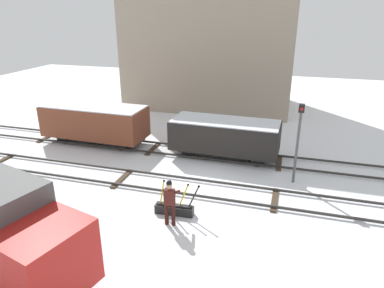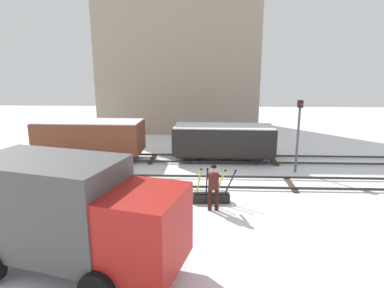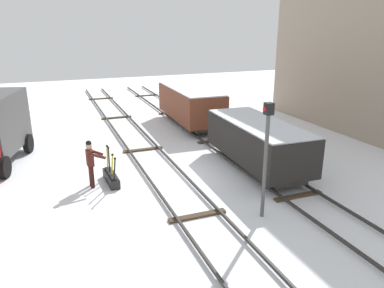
% 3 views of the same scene
% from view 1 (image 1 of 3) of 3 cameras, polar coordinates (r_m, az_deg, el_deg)
% --- Properties ---
extents(ground_plane, '(60.00, 60.00, 0.00)m').
position_cam_1_polar(ground_plane, '(15.58, 0.29, -7.44)').
color(ground_plane, white).
extents(track_main_line, '(44.00, 1.94, 0.18)m').
position_cam_1_polar(track_main_line, '(15.53, 0.29, -7.10)').
color(track_main_line, '#2D2B28').
rests_on(track_main_line, ground_plane).
extents(track_siding_near, '(44.00, 1.94, 0.18)m').
position_cam_1_polar(track_siding_near, '(18.94, 3.51, -1.68)').
color(track_siding_near, '#2D2B28').
rests_on(track_siding_near, ground_plane).
extents(switch_lever_frame, '(1.79, 0.43, 1.45)m').
position_cam_1_polar(switch_lever_frame, '(13.77, -2.88, -10.48)').
color(switch_lever_frame, black).
rests_on(switch_lever_frame, ground_plane).
extents(rail_worker, '(0.56, 0.69, 1.83)m').
position_cam_1_polar(rail_worker, '(12.77, -3.67, -9.09)').
color(rail_worker, '#351511').
rests_on(rail_worker, ground_plane).
extents(signal_post, '(0.24, 0.32, 3.71)m').
position_cam_1_polar(signal_post, '(15.97, 17.07, 1.30)').
color(signal_post, '#4C4C4C').
rests_on(signal_post, ground_plane).
extents(apartment_building, '(13.07, 6.95, 12.16)m').
position_cam_1_polar(apartment_building, '(28.42, 3.21, 18.47)').
color(apartment_building, gray).
rests_on(apartment_building, ground_plane).
extents(freight_car_mid_siding, '(5.72, 2.34, 2.07)m').
position_cam_1_polar(freight_car_mid_siding, '(18.43, 5.41, 1.30)').
color(freight_car_mid_siding, '#2D2B28').
rests_on(freight_car_mid_siding, ground_plane).
extents(freight_car_far_end, '(6.10, 2.40, 2.29)m').
position_cam_1_polar(freight_car_far_end, '(21.12, -15.67, 3.53)').
color(freight_car_far_end, '#2D2B28').
rests_on(freight_car_far_end, ground_plane).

